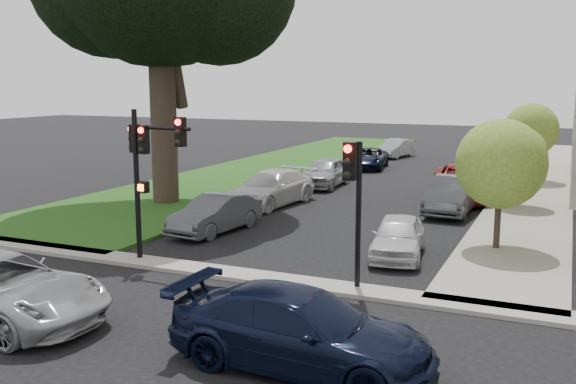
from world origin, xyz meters
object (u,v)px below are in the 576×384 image
at_px(car_parked_7, 325,172).
at_px(traffic_signal_main, 147,158).
at_px(small_tree_a, 501,164).
at_px(car_parked_4, 493,154).
at_px(small_tree_b, 519,154).
at_px(car_parked_9, 396,148).
at_px(car_parked_1, 452,195).
at_px(car_parked_8, 368,158).
at_px(car_parked_5, 215,214).
at_px(car_cross_far, 301,330).
at_px(car_parked_2, 463,182).
at_px(small_tree_c, 531,130).
at_px(traffic_signal_secondary, 354,187).
at_px(car_parked_6, 271,188).
at_px(car_parked_0, 398,236).

bearing_deg(car_parked_7, traffic_signal_main, -92.21).
xyz_separation_m(small_tree_a, car_parked_4, (-2.65, 22.81, -2.15)).
bearing_deg(small_tree_a, car_parked_4, 96.62).
height_order(small_tree_b, car_parked_9, small_tree_b).
xyz_separation_m(car_parked_1, car_parked_8, (-7.40, 12.25, -0.12)).
height_order(small_tree_b, car_parked_7, small_tree_b).
bearing_deg(car_parked_9, car_parked_8, -80.49).
height_order(small_tree_b, car_parked_5, small_tree_b).
bearing_deg(small_tree_a, car_cross_far, -103.33).
height_order(car_cross_far, car_parked_7, car_cross_far).
height_order(car_parked_4, car_parked_8, car_parked_4).
bearing_deg(car_parked_2, small_tree_b, -38.82).
height_order(small_tree_b, small_tree_c, small_tree_c).
distance_m(car_cross_far, car_parked_8, 29.52).
bearing_deg(car_cross_far, car_parked_2, 1.44).
distance_m(small_tree_b, car_parked_7, 10.17).
height_order(car_parked_2, car_parked_5, car_parked_2).
distance_m(car_parked_2, car_parked_8, 11.42).
bearing_deg(small_tree_b, small_tree_a, -90.00).
relative_size(traffic_signal_secondary, car_parked_4, 0.78).
bearing_deg(small_tree_a, car_parked_5, -171.84).
bearing_deg(car_parked_7, car_cross_far, -73.43).
height_order(small_tree_b, car_parked_8, small_tree_b).
distance_m(small_tree_a, small_tree_b, 7.84).
distance_m(traffic_signal_main, car_cross_far, 9.01).
bearing_deg(small_tree_b, small_tree_c, 90.00).
bearing_deg(car_parked_6, car_parked_0, -32.73).
bearing_deg(small_tree_c, traffic_signal_main, -114.02).
relative_size(traffic_signal_main, car_parked_8, 1.00).
height_order(car_parked_2, car_parked_9, car_parked_2).
distance_m(small_tree_b, car_parked_1, 3.58).
height_order(small_tree_c, car_parked_5, small_tree_c).
height_order(small_tree_a, car_parked_8, small_tree_a).
height_order(car_parked_0, car_parked_4, car_parked_4).
height_order(traffic_signal_secondary, car_cross_far, traffic_signal_secondary).
xyz_separation_m(car_cross_far, car_parked_4, (-0.13, 33.45, -0.03)).
bearing_deg(traffic_signal_secondary, car_parked_0, 85.54).
bearing_deg(car_parked_9, traffic_signal_secondary, -67.33).
relative_size(traffic_signal_secondary, car_cross_far, 0.75).
bearing_deg(car_parked_8, car_parked_6, -99.39).
bearing_deg(traffic_signal_main, car_parked_4, 76.23).
height_order(traffic_signal_main, car_parked_0, traffic_signal_main).
bearing_deg(car_parked_4, small_tree_c, -72.12).
xyz_separation_m(traffic_signal_secondary, car_parked_0, (0.29, 3.73, -2.12)).
distance_m(car_parked_6, car_parked_8, 13.78).
bearing_deg(car_parked_5, small_tree_b, 49.97).
relative_size(car_parked_1, car_parked_6, 0.88).
relative_size(traffic_signal_secondary, car_parked_1, 0.85).
relative_size(car_parked_0, car_parked_6, 0.73).
height_order(small_tree_b, traffic_signal_main, traffic_signal_main).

